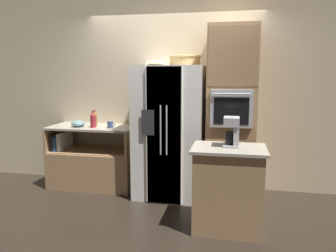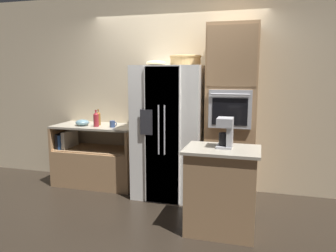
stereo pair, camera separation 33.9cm
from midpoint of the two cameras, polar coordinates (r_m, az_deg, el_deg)
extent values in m
plane|color=black|center=(4.65, -2.14, -11.84)|extent=(20.00, 20.00, 0.00)
cube|color=beige|center=(4.81, -0.90, 6.02)|extent=(12.00, 0.06, 2.80)
cube|color=#A87F56|center=(5.06, -14.65, -7.16)|extent=(1.24, 0.62, 0.53)
cube|color=#A87F56|center=(4.99, -14.78, -4.13)|extent=(1.19, 0.57, 0.02)
cube|color=#A87F56|center=(5.25, -20.76, -1.97)|extent=(0.04, 0.62, 0.34)
cube|color=#A87F56|center=(4.73, -8.30, -2.65)|extent=(0.04, 0.62, 0.34)
cube|color=#ADA38E|center=(4.93, -14.94, -0.20)|extent=(1.24, 0.62, 0.03)
cube|color=black|center=(5.20, -20.35, -2.52)|extent=(0.04, 0.40, 0.23)
cube|color=#284C8E|center=(5.18, -19.87, -2.62)|extent=(0.03, 0.43, 0.21)
cube|color=silver|center=(5.14, -19.36, -2.42)|extent=(0.06, 0.38, 0.25)
cube|color=white|center=(4.46, -1.81, -0.93)|extent=(0.90, 0.78, 1.77)
cube|color=white|center=(4.08, -3.18, -1.92)|extent=(0.44, 0.02, 1.73)
cube|color=white|center=(4.07, -3.02, -1.92)|extent=(0.44, 0.02, 1.73)
cylinder|color=#B2B2B7|center=(4.04, -3.72, -0.74)|extent=(0.02, 0.02, 0.62)
cylinder|color=#B2B2B7|center=(4.02, -2.68, -0.78)|extent=(0.02, 0.02, 0.62)
cube|color=#2D2D33|center=(4.09, -5.92, 0.59)|extent=(0.16, 0.01, 0.32)
cube|color=#A87F56|center=(4.38, 8.81, 2.06)|extent=(0.62, 0.65, 2.27)
cube|color=#ADADB2|center=(4.02, 8.63, 2.98)|extent=(0.51, 0.04, 0.46)
cube|color=black|center=(4.00, 8.60, 2.55)|extent=(0.42, 0.01, 0.32)
cylinder|color=#B2B2B7|center=(3.97, 8.66, 5.52)|extent=(0.45, 0.02, 0.02)
cube|color=#94704C|center=(4.02, 8.86, 11.95)|extent=(0.59, 0.01, 0.71)
cube|color=#A87F56|center=(3.58, 7.68, -11.02)|extent=(0.71, 0.52, 0.87)
cube|color=#ADA38E|center=(3.45, 7.84, -3.95)|extent=(0.77, 0.57, 0.03)
cylinder|color=tan|center=(4.39, 0.72, 11.25)|extent=(0.40, 0.40, 0.12)
torus|color=tan|center=(4.39, 0.72, 12.00)|extent=(0.42, 0.42, 0.03)
ellipsoid|color=beige|center=(4.36, -4.49, 10.91)|extent=(0.26, 0.26, 0.07)
cylinder|color=maroon|center=(4.78, -14.92, 0.77)|extent=(0.08, 0.08, 0.17)
cone|color=maroon|center=(4.77, -14.97, 2.05)|extent=(0.08, 0.08, 0.04)
cylinder|color=maroon|center=(4.77, -14.99, 2.45)|extent=(0.03, 0.03, 0.03)
cylinder|color=brown|center=(4.89, -14.56, 0.97)|extent=(0.06, 0.06, 0.18)
cone|color=brown|center=(4.88, -14.61, 2.19)|extent=(0.06, 0.06, 0.03)
cylinder|color=brown|center=(4.88, -14.63, 2.59)|extent=(0.02, 0.02, 0.03)
cylinder|color=#384C7A|center=(4.69, -12.11, 0.21)|extent=(0.08, 0.08, 0.09)
torus|color=#384C7A|center=(4.68, -11.65, 0.20)|extent=(0.06, 0.01, 0.06)
ellipsoid|color=#668C99|center=(4.92, -17.28, 0.39)|extent=(0.20, 0.20, 0.09)
cube|color=#B2B2B7|center=(3.48, 8.16, -3.39)|extent=(0.16, 0.21, 0.02)
cylinder|color=black|center=(3.46, 7.99, -2.13)|extent=(0.10, 0.10, 0.13)
cube|color=#B2B2B7|center=(3.45, 9.08, -1.08)|extent=(0.06, 0.17, 0.31)
cube|color=#B2B2B7|center=(3.43, 8.26, 0.80)|extent=(0.16, 0.21, 0.09)
camera|label=1|loc=(0.17, -92.23, -0.36)|focal=35.00mm
camera|label=2|loc=(0.17, 87.77, 0.36)|focal=35.00mm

